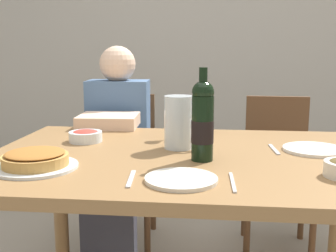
# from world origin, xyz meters

# --- Properties ---
(back_wall) EXTENTS (8.00, 0.10, 2.80)m
(back_wall) POSITION_xyz_m (0.00, 2.34, 1.40)
(back_wall) COLOR #B2ADA3
(back_wall) RESTS_ON ground
(dining_table) EXTENTS (1.50, 1.00, 0.76)m
(dining_table) POSITION_xyz_m (0.00, 0.00, 0.67)
(dining_table) COLOR olive
(dining_table) RESTS_ON ground
(wine_bottle) EXTENTS (0.08, 0.08, 0.32)m
(wine_bottle) POSITION_xyz_m (0.04, -0.08, 0.90)
(wine_bottle) COLOR black
(wine_bottle) RESTS_ON dining_table
(water_pitcher) EXTENTS (0.17, 0.11, 0.21)m
(water_pitcher) POSITION_xyz_m (-0.05, 0.10, 0.85)
(water_pitcher) COLOR silver
(water_pitcher) RESTS_ON dining_table
(baked_tart) EXTENTS (0.27, 0.27, 0.06)m
(baked_tart) POSITION_xyz_m (-0.49, -0.23, 0.79)
(baked_tart) COLOR silver
(baked_tart) RESTS_ON dining_table
(salad_bowl) EXTENTS (0.14, 0.14, 0.05)m
(salad_bowl) POSITION_xyz_m (-0.45, 0.17, 0.79)
(salad_bowl) COLOR silver
(salad_bowl) RESTS_ON dining_table
(wine_glass_left_diner) EXTENTS (0.06, 0.06, 0.14)m
(wine_glass_left_diner) POSITION_xyz_m (-0.09, 0.27, 0.86)
(wine_glass_left_diner) COLOR silver
(wine_glass_left_diner) RESTS_ON dining_table
(wine_glass_centre) EXTENTS (0.07, 0.07, 0.15)m
(wine_glass_centre) POSITION_xyz_m (0.04, 0.43, 0.87)
(wine_glass_centre) COLOR silver
(wine_glass_centre) RESTS_ON dining_table
(dinner_plate_left_setting) EXTENTS (0.23, 0.23, 0.01)m
(dinner_plate_left_setting) POSITION_xyz_m (0.47, 0.11, 0.77)
(dinner_plate_left_setting) COLOR white
(dinner_plate_left_setting) RESTS_ON dining_table
(dinner_plate_right_setting) EXTENTS (0.22, 0.22, 0.01)m
(dinner_plate_right_setting) POSITION_xyz_m (-0.01, -0.32, 0.77)
(dinner_plate_right_setting) COLOR silver
(dinner_plate_right_setting) RESTS_ON dining_table
(fork_left_setting) EXTENTS (0.03, 0.16, 0.00)m
(fork_left_setting) POSITION_xyz_m (0.32, 0.11, 0.76)
(fork_left_setting) COLOR silver
(fork_left_setting) RESTS_ON dining_table
(knife_right_setting) EXTENTS (0.01, 0.18, 0.00)m
(knife_right_setting) POSITION_xyz_m (0.14, -0.32, 0.76)
(knife_right_setting) COLOR silver
(knife_right_setting) RESTS_ON dining_table
(spoon_right_setting) EXTENTS (0.03, 0.16, 0.00)m
(spoon_right_setting) POSITION_xyz_m (-0.16, -0.32, 0.76)
(spoon_right_setting) COLOR silver
(spoon_right_setting) RESTS_ON dining_table
(chair_left) EXTENTS (0.42, 0.42, 0.87)m
(chair_left) POSITION_xyz_m (-0.45, 0.92, 0.50)
(chair_left) COLOR brown
(chair_left) RESTS_ON ground
(diner_left) EXTENTS (0.35, 0.51, 1.16)m
(diner_left) POSITION_xyz_m (-0.44, 0.68, 0.62)
(diner_left) COLOR #4C6B93
(diner_left) RESTS_ON ground
(chair_right) EXTENTS (0.41, 0.41, 0.87)m
(chair_right) POSITION_xyz_m (0.45, 0.89, 0.50)
(chair_right) COLOR brown
(chair_right) RESTS_ON ground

